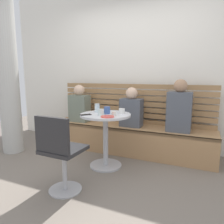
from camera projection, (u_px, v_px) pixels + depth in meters
The scene contains 17 objects.
ground at pixel (92, 185), 2.41m from camera, with size 8.00×8.00×0.00m, color #70665B.
back_wall at pixel (137, 64), 3.64m from camera, with size 5.20×0.10×2.90m, color white.
concrete_pillar at pixel (7, 66), 3.28m from camera, with size 0.32×0.32×2.80m, color #B2B2AD.
booth_bench at pixel (128, 139), 3.45m from camera, with size 2.70×0.52×0.44m.
booth_backrest at pixel (133, 103), 3.58m from camera, with size 2.65×0.04×0.67m.
cafe_table at pixel (106, 130), 2.84m from camera, with size 0.68×0.68×0.74m.
white_chair at pixel (60, 152), 2.17m from camera, with size 0.41×0.41×0.85m.
person_adult at pixel (179, 108), 3.02m from camera, with size 0.34×0.22×0.76m.
person_child_left at pixel (80, 105), 3.73m from camera, with size 0.34×0.22×0.65m.
person_child_middle at pixel (131, 109), 3.35m from camera, with size 0.34×0.22×0.63m.
cup_espresso_small at pixel (114, 113), 2.69m from camera, with size 0.06×0.06×0.06m, color silver.
cup_glass_short at pixel (101, 112), 2.72m from camera, with size 0.08×0.08×0.08m, color silver.
cup_mug_blue at pixel (107, 110), 2.82m from camera, with size 0.08×0.08×0.10m, color #3D5B9E.
cup_glass_tall at pixel (97, 108), 2.94m from camera, with size 0.07×0.07×0.12m, color silver.
cup_ceramic_white at pixel (122, 111), 2.82m from camera, with size 0.08×0.08×0.07m, color white.
plate_small at pixel (107, 117), 2.59m from camera, with size 0.17×0.17×0.01m, color #DB4C42.
phone_on_table at pixel (86, 115), 2.73m from camera, with size 0.07×0.14×0.01m, color black.
Camera 1 is at (1.12, -1.95, 1.24)m, focal length 33.63 mm.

